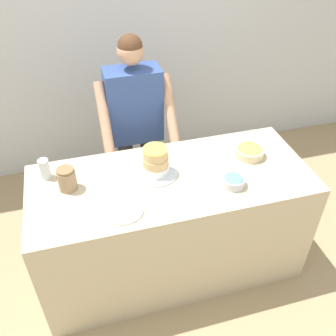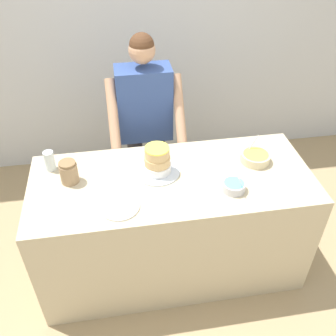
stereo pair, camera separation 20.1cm
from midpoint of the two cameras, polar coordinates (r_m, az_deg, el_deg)
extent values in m
plane|color=tan|center=(2.88, 0.59, -20.25)|extent=(14.00, 14.00, 0.00)
cube|color=silver|center=(3.60, -8.32, 19.15)|extent=(10.00, 0.05, 2.60)
cube|color=#C6B793|center=(2.76, -1.62, -8.67)|extent=(1.87, 0.78, 0.89)
cylinder|color=#2D2D38|center=(3.30, -7.92, -1.12)|extent=(0.13, 0.13, 0.77)
cylinder|color=#2D2D38|center=(3.31, -4.72, -0.57)|extent=(0.13, 0.13, 0.77)
cube|color=#334C8C|center=(2.93, -7.23, 9.48)|extent=(0.42, 0.23, 0.58)
cylinder|color=tan|center=(2.77, -11.71, 7.10)|extent=(0.08, 0.38, 0.49)
cylinder|color=tan|center=(2.83, -1.70, 8.62)|extent=(0.08, 0.38, 0.49)
sphere|color=tan|center=(2.75, -7.94, 17.14)|extent=(0.19, 0.19, 0.19)
sphere|color=#51331E|center=(2.74, -8.01, 17.80)|extent=(0.18, 0.18, 0.18)
cylinder|color=silver|center=(2.50, -4.19, -0.72)|extent=(0.30, 0.30, 0.01)
cylinder|color=white|center=(2.47, -4.22, -0.10)|extent=(0.18, 0.18, 0.06)
cylinder|color=#DBB275|center=(2.44, -4.29, 1.00)|extent=(0.17, 0.17, 0.06)
cylinder|color=#DBB275|center=(2.40, -4.35, 2.12)|extent=(0.16, 0.16, 0.06)
cylinder|color=#F2DB4C|center=(2.38, -4.39, 2.80)|extent=(0.16, 0.16, 0.01)
cylinder|color=silver|center=(2.40, 7.61, -2.16)|extent=(0.15, 0.15, 0.06)
cylinder|color=#60B7E0|center=(2.38, 7.65, -1.75)|extent=(0.13, 0.13, 0.01)
cylinder|color=silver|center=(2.35, 8.75, -1.77)|extent=(0.06, 0.05, 0.14)
cylinder|color=beige|center=(2.67, 10.25, 2.33)|extent=(0.20, 0.20, 0.06)
cylinder|color=#F2DB4C|center=(2.66, 10.30, 2.76)|extent=(0.17, 0.17, 0.01)
cylinder|color=silver|center=(2.68, 9.61, 4.13)|extent=(0.08, 0.02, 0.16)
cylinder|color=silver|center=(2.57, -20.42, -0.20)|extent=(0.07, 0.07, 0.14)
cylinder|color=white|center=(2.25, -9.34, -6.46)|extent=(0.24, 0.24, 0.01)
cylinder|color=#9E7F5B|center=(2.44, -17.42, -1.84)|extent=(0.12, 0.12, 0.14)
cylinder|color=olive|center=(2.39, -17.77, -0.43)|extent=(0.11, 0.11, 0.02)
camera|label=1|loc=(0.10, -92.46, -1.94)|focal=40.00mm
camera|label=2|loc=(0.10, 87.54, 1.94)|focal=40.00mm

